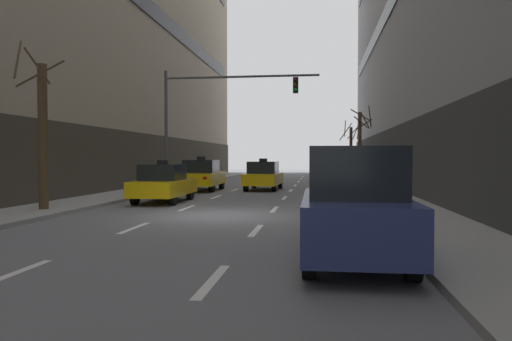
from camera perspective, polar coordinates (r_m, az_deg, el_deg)
The scene contains 30 objects.
ground_plane at distance 15.39m, azimuth -4.51°, elevation -5.37°, with size 120.00×120.00×0.00m, color slate.
sidewalk_left at distance 17.73m, azimuth -24.48°, elevation -4.36°, with size 2.64×80.00×0.14m, color gray.
sidewalk_right at distance 15.34m, azimuth 18.76°, elevation -5.20°, with size 2.64×80.00×0.14m, color gray.
lane_stripe_l1_s2 at distance 8.65m, azimuth -27.06°, elevation -10.94°, with size 0.16×2.00×0.01m, color silver.
lane_stripe_l1_s3 at distance 13.01m, azimuth -14.36°, elevation -6.66°, with size 0.16×2.00×0.01m, color silver.
lane_stripe_l1_s4 at distance 17.71m, azimuth -8.29°, elevation -4.46°, with size 0.16×2.00×0.01m, color silver.
lane_stripe_l1_s5 at distance 22.54m, azimuth -4.81°, elevation -3.17°, with size 0.16×2.00×0.01m, color silver.
lane_stripe_l1_s6 at distance 27.43m, azimuth -2.58°, elevation -2.33°, with size 0.16×2.00×0.01m, color silver.
lane_stripe_l1_s7 at distance 32.35m, azimuth -1.02°, elevation -1.74°, with size 0.16×2.00×0.01m, color silver.
lane_stripe_l1_s8 at distance 37.30m, azimuth 0.13°, elevation -1.31°, with size 0.16×2.00×0.01m, color silver.
lane_stripe_l1_s9 at distance 42.26m, azimuth 1.01°, elevation -0.98°, with size 0.16×2.00×0.01m, color silver.
lane_stripe_l1_s10 at distance 47.22m, azimuth 1.70°, elevation -0.72°, with size 0.16×2.00×0.01m, color silver.
lane_stripe_l2_s2 at distance 7.35m, azimuth -5.24°, elevation -12.98°, with size 0.16×2.00×0.01m, color silver.
lane_stripe_l2_s3 at distance 12.19m, azimuth 0.01°, elevation -7.17°, with size 0.16×2.00×0.01m, color silver.
lane_stripe_l2_s4 at distance 17.11m, azimuth 2.22°, elevation -4.65°, with size 0.16×2.00×0.01m, color silver.
lane_stripe_l2_s5 at distance 22.08m, azimuth 3.43°, elevation -3.27°, with size 0.16×2.00×0.01m, color silver.
lane_stripe_l2_s6 at distance 27.05m, azimuth 4.19°, elevation -2.39°, with size 0.16×2.00×0.01m, color silver.
lane_stripe_l2_s7 at distance 32.03m, azimuth 4.72°, elevation -1.78°, with size 0.16×2.00×0.01m, color silver.
lane_stripe_l2_s8 at distance 37.02m, azimuth 5.10°, elevation -1.34°, with size 0.16×2.00×0.01m, color silver.
lane_stripe_l2_s9 at distance 42.01m, azimuth 5.39°, elevation -1.00°, with size 0.16×2.00×0.01m, color silver.
lane_stripe_l2_s10 at distance 47.00m, azimuth 5.62°, elevation -0.73°, with size 0.16×2.00×0.01m, color silver.
taxi_driving_0 at distance 27.45m, azimuth 0.91°, elevation -0.65°, with size 1.99×4.42×1.81m.
taxi_driving_1 at distance 20.09m, azimuth -10.97°, elevation -1.55°, with size 1.79×4.22×1.75m.
taxi_driving_2 at distance 27.01m, azimuth -6.47°, elevation -0.59°, with size 2.00×4.64×1.92m.
car_parked_0 at distance 8.60m, azimuth 11.57°, elevation -4.08°, with size 1.79×4.21×2.03m.
traffic_signal_0 at distance 26.46m, azimuth -5.45°, elevation 7.65°, with size 8.55×0.35×6.53m.
street_tree_0 at distance 32.75m, azimuth 12.38°, elevation 3.07°, with size 1.52×1.67×5.13m.
street_tree_1 at distance 17.38m, azimuth -24.20°, elevation 4.12°, with size 1.61×2.13×5.69m.
street_tree_2 at distance 41.77m, azimuth 11.31°, elevation 2.51°, with size 1.97×1.61×5.02m.
pedestrian_0 at distance 25.17m, azimuth 13.78°, elevation -0.20°, with size 0.39×0.41×1.67m.
Camera 1 is at (3.20, -14.94, 1.84)m, focal length 33.44 mm.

